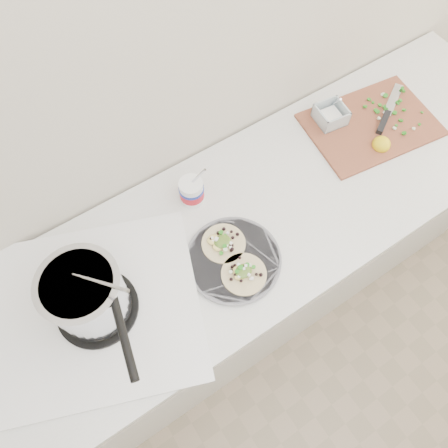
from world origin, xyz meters
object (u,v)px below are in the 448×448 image
taco_plate (234,258)px  tub (192,189)px  cutboard (368,121)px  stove (91,300)px

taco_plate → tub: (0.01, 0.26, 0.05)m
taco_plate → cutboard: size_ratio=0.59×
tub → cutboard: (0.72, -0.08, -0.04)m
stove → tub: bearing=42.8°
tub → taco_plate: bearing=-93.1°
stove → tub: (0.44, 0.18, -0.03)m
stove → taco_plate: bearing=9.3°
stove → tub: size_ratio=3.96×
stove → tub: 0.48m
taco_plate → cutboard: cutboard is taller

